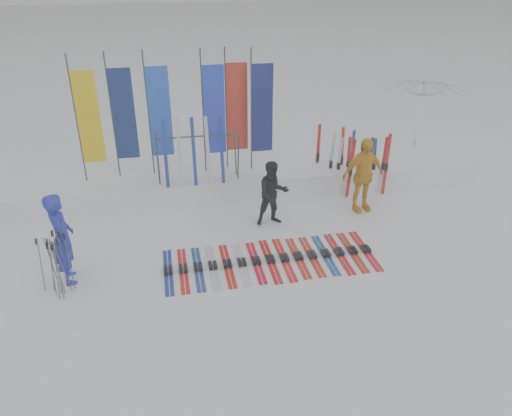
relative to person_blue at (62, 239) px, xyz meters
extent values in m
plane|color=white|center=(3.71, -1.15, -0.95)|extent=(120.00, 120.00, 0.00)
cube|color=white|center=(3.71, 3.45, -0.65)|extent=(14.00, 1.60, 0.60)
imported|color=#1D28A9|center=(0.00, 0.00, 0.00)|extent=(0.63, 0.80, 1.91)
imported|color=black|center=(4.51, 1.48, -0.16)|extent=(0.82, 0.66, 1.59)
imported|color=#E9A20F|center=(6.85, 1.76, 0.00)|extent=(1.19, 0.65, 1.92)
imported|color=white|center=(10.09, 5.18, 0.26)|extent=(3.48, 3.51, 2.43)
cube|color=navy|center=(1.95, -0.13, -0.92)|extent=(0.17, 1.66, 0.07)
cube|color=red|center=(2.26, -0.13, -0.92)|extent=(0.17, 1.65, 0.07)
cube|color=navy|center=(2.56, -0.13, -0.92)|extent=(0.17, 1.64, 0.07)
cube|color=#B5B7BC|center=(2.87, -0.13, -0.92)|extent=(0.17, 1.69, 0.07)
cube|color=red|center=(3.18, -0.13, -0.92)|extent=(0.17, 1.64, 0.07)
cube|color=silver|center=(3.48, -0.13, -0.92)|extent=(0.17, 1.65, 0.07)
cube|color=red|center=(3.79, -0.13, -0.92)|extent=(0.17, 1.60, 0.07)
cube|color=red|center=(4.10, -0.13, -0.92)|extent=(0.17, 1.69, 0.07)
cube|color=red|center=(4.41, -0.13, -0.92)|extent=(0.17, 1.69, 0.07)
cube|color=#B41E0E|center=(4.71, -0.13, -0.92)|extent=(0.17, 1.60, 0.07)
cube|color=red|center=(5.02, -0.13, -0.92)|extent=(0.17, 1.60, 0.07)
cube|color=navy|center=(5.33, -0.13, -0.92)|extent=(0.17, 1.60, 0.07)
cube|color=red|center=(5.64, -0.13, -0.92)|extent=(0.17, 1.67, 0.07)
cube|color=#B2210E|center=(5.94, -0.13, -0.92)|extent=(0.17, 1.65, 0.07)
cube|color=red|center=(6.25, -0.13, -0.92)|extent=(0.17, 1.65, 0.07)
cylinder|color=#595B60|center=(-0.05, -0.65, -0.33)|extent=(0.13, 0.05, 1.25)
cylinder|color=#595B60|center=(-0.18, -0.43, -0.38)|extent=(0.04, 0.11, 1.14)
cylinder|color=#595B60|center=(0.02, -0.47, -0.34)|extent=(0.16, 0.13, 1.22)
cylinder|color=#595B60|center=(0.00, -0.24, -0.32)|extent=(0.03, 0.16, 1.25)
cylinder|color=#595B60|center=(-0.16, -0.43, -0.33)|extent=(0.14, 0.04, 1.24)
cylinder|color=#595B60|center=(0.12, -0.31, -0.33)|extent=(0.05, 0.10, 1.25)
cylinder|color=#595B60|center=(-0.09, -0.44, -0.37)|extent=(0.10, 0.06, 1.17)
cylinder|color=#595B60|center=(-0.40, -0.29, -0.36)|extent=(0.09, 0.04, 1.18)
cylinder|color=#595B60|center=(-0.20, -0.31, -0.37)|extent=(0.13, 0.03, 1.16)
cylinder|color=#595B60|center=(-0.13, -0.12, -0.34)|extent=(0.08, 0.03, 1.24)
cylinder|color=#595B60|center=(-0.05, -0.56, -0.37)|extent=(0.05, 0.15, 1.17)
cylinder|color=#383A3F|center=(0.05, 3.56, 1.25)|extent=(0.04, 0.04, 3.20)
cube|color=yellow|center=(0.34, 3.56, 1.30)|extent=(0.55, 0.03, 2.30)
cylinder|color=#383A3F|center=(0.89, 3.67, 1.25)|extent=(0.04, 0.04, 3.20)
cube|color=navy|center=(1.18, 3.67, 1.30)|extent=(0.55, 0.03, 2.30)
cylinder|color=#383A3F|center=(1.78, 3.70, 1.25)|extent=(0.04, 0.04, 3.20)
cube|color=blue|center=(2.07, 3.70, 1.30)|extent=(0.55, 0.03, 2.30)
cylinder|color=#383A3F|center=(3.15, 3.62, 1.25)|extent=(0.04, 0.04, 3.20)
cube|color=#1B34CF|center=(3.44, 3.62, 1.30)|extent=(0.55, 0.03, 2.30)
cylinder|color=#383A3F|center=(3.76, 3.76, 1.25)|extent=(0.04, 0.04, 3.20)
cube|color=red|center=(4.05, 3.76, 1.30)|extent=(0.55, 0.03, 2.30)
cylinder|color=#383A3F|center=(4.38, 3.51, 1.25)|extent=(0.04, 0.04, 3.20)
cube|color=navy|center=(4.67, 3.51, 1.30)|extent=(0.55, 0.03, 2.30)
cylinder|color=#383A3F|center=(1.91, 2.80, 0.27)|extent=(0.04, 0.30, 1.23)
cylinder|color=#383A3F|center=(1.91, 3.30, 0.27)|extent=(0.04, 0.30, 1.23)
cylinder|color=#383A3F|center=(3.91, 2.80, 0.27)|extent=(0.04, 0.30, 1.23)
cylinder|color=#383A3F|center=(3.91, 3.30, 0.27)|extent=(0.04, 0.30, 1.23)
cylinder|color=#383A3F|center=(2.91, 3.05, 0.83)|extent=(2.00, 0.04, 0.04)
cube|color=silver|center=(6.68, 3.02, -0.20)|extent=(0.09, 0.03, 1.50)
cube|color=red|center=(7.84, 2.74, -0.17)|extent=(0.09, 0.02, 1.57)
cube|color=red|center=(6.86, 3.29, -0.11)|extent=(0.09, 0.03, 1.69)
cube|color=silver|center=(6.48, 3.07, -0.13)|extent=(0.09, 0.03, 1.65)
cube|color=navy|center=(7.25, 3.51, -0.20)|extent=(0.09, 0.03, 1.51)
cube|color=navy|center=(7.57, 2.98, -0.22)|extent=(0.09, 0.03, 1.46)
cube|color=red|center=(6.27, 3.59, -0.11)|extent=(0.09, 0.03, 1.70)
cube|color=red|center=(6.85, 2.56, -0.16)|extent=(0.09, 0.03, 1.58)
cube|color=navy|center=(7.62, 2.83, -0.21)|extent=(0.09, 0.03, 1.50)
cube|color=red|center=(7.00, 3.15, -0.22)|extent=(0.09, 0.04, 1.47)
cube|color=red|center=(7.85, 2.56, -0.12)|extent=(0.09, 0.03, 1.67)
camera|label=1|loc=(2.09, -8.82, 4.96)|focal=35.00mm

